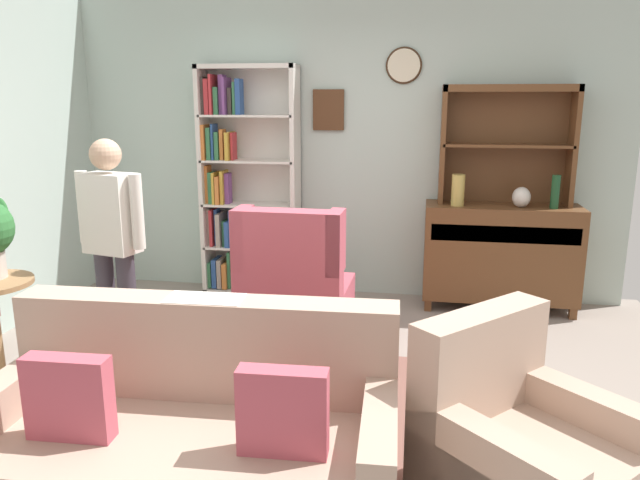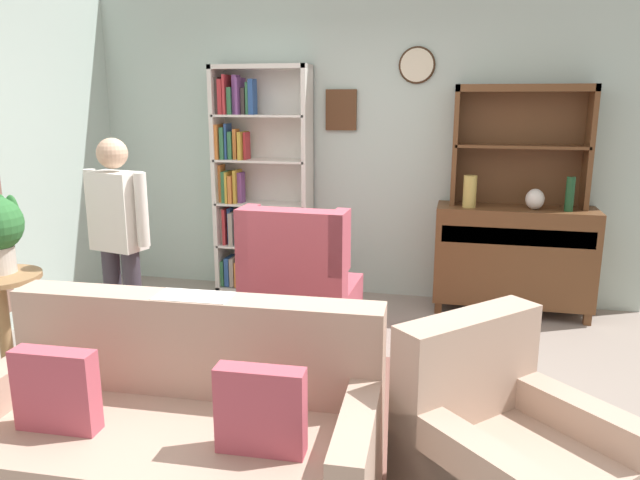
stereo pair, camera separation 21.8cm
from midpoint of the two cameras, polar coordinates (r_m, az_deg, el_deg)
name	(u,v)px [view 2 (the right image)]	position (r m, az deg, el deg)	size (l,w,h in m)	color
ground_plane	(297,395)	(3.89, -0.53, -14.51)	(5.40, 4.60, 0.02)	gray
wall_back	(358,144)	(5.55, 4.81, 9.11)	(5.00, 0.09, 2.80)	#ADC1B7
area_rug	(317,421)	(3.59, 1.52, -16.83)	(2.21, 1.93, 0.01)	brown
bookshelf	(254,182)	(5.62, -5.20, 5.50)	(0.90, 0.30, 2.10)	silver
sideboard	(513,255)	(5.39, 19.02, -1.36)	(1.30, 0.45, 0.92)	brown
sideboard_hutch	(522,129)	(5.34, 19.76, 9.90)	(1.10, 0.26, 1.00)	brown
vase_tall	(470,191)	(5.18, 15.25, 4.48)	(0.11, 0.11, 0.27)	tan
vase_round	(535,199)	(5.24, 20.90, 3.64)	(0.15, 0.15, 0.17)	beige
bottle_wine	(570,194)	(5.25, 23.80, 4.01)	(0.07, 0.07, 0.28)	#194223
couch_floral	(177,440)	(2.88, -11.29, -18.17)	(1.84, 0.93, 0.90)	tan
armchair_floral	(507,463)	(2.87, 19.59, -19.41)	(1.08, 1.08, 0.88)	tan
wingback_chair	(300,292)	(4.53, -0.51, -5.00)	(0.80, 0.82, 1.05)	#B74C5B
plant_stand	(3,317)	(4.31, -26.67, -6.57)	(0.52, 0.52, 0.72)	#997047
person_reading	(119,236)	(4.19, -17.21, 0.32)	(0.52, 0.27, 1.56)	#38333D
coffee_table	(247,345)	(3.69, -5.30, -9.92)	(0.80, 0.50, 0.42)	brown
book_stack	(270,327)	(3.69, -3.09, -8.30)	(0.19, 0.15, 0.05)	#CC7233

